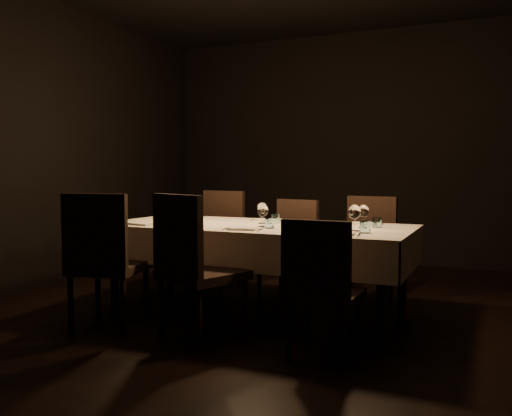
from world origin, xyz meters
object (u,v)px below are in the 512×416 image
at_px(chair_near_center, 193,263).
at_px(chair_far_left, 218,235).
at_px(chair_near_right, 321,283).
at_px(dining_table, 256,234).
at_px(chair_far_center, 291,244).
at_px(chair_far_right, 368,244).
at_px(chair_near_left, 103,256).

relative_size(chair_near_center, chair_far_left, 1.05).
distance_m(chair_near_center, chair_near_right, 0.93).
distance_m(dining_table, chair_far_center, 0.77).
bearing_deg(chair_far_center, chair_far_right, 20.21).
relative_size(chair_near_left, chair_far_left, 1.05).
distance_m(dining_table, chair_near_center, 0.84).
xyz_separation_m(dining_table, chair_near_left, (-0.88, -0.84, -0.12)).
xyz_separation_m(dining_table, chair_far_center, (0.03, 0.75, -0.17)).
bearing_deg(chair_near_right, chair_near_left, 1.58).
distance_m(chair_near_left, chair_near_center, 0.77).
xyz_separation_m(chair_far_left, chair_far_center, (0.84, -0.09, -0.03)).
distance_m(dining_table, chair_far_right, 1.14).
relative_size(chair_near_right, chair_far_right, 0.94).
distance_m(dining_table, chair_far_left, 1.17).
relative_size(dining_table, chair_far_right, 2.60).
height_order(dining_table, chair_far_center, chair_far_center).
height_order(dining_table, chair_near_center, chair_near_center).
bearing_deg(dining_table, chair_far_center, 87.63).
bearing_deg(dining_table, chair_far_left, 133.93).
bearing_deg(dining_table, chair_near_center, -97.61).
bearing_deg(chair_far_right, chair_near_right, -82.16).
relative_size(dining_table, chair_far_center, 2.71).
xyz_separation_m(chair_near_right, chair_far_right, (-0.08, 1.69, 0.03)).
xyz_separation_m(chair_near_right, chair_far_center, (-0.79, 1.59, 0.01)).
relative_size(chair_near_right, chair_far_center, 0.98).
height_order(chair_near_left, chair_near_center, chair_near_center).
distance_m(chair_near_right, chair_far_center, 1.77).
height_order(chair_near_center, chair_far_right, chair_near_center).
height_order(dining_table, chair_far_right, chair_far_right).
bearing_deg(chair_near_center, chair_far_left, -46.15).
height_order(chair_near_center, chair_far_left, chair_near_center).
xyz_separation_m(chair_near_left, chair_far_right, (1.61, 1.70, -0.03)).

